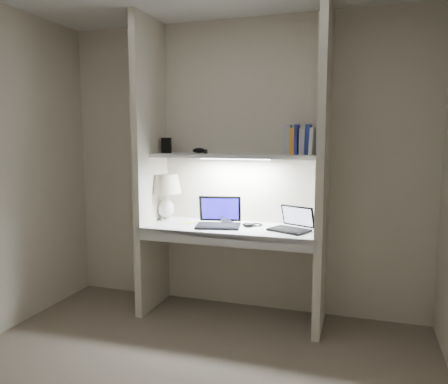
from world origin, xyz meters
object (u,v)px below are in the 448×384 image
at_px(laptop_main, 219,219).
at_px(book_row, 299,140).
at_px(laptop_netbook, 292,225).
at_px(table_lamp, 166,189).
at_px(speaker, 227,214).

bearing_deg(laptop_main, book_row, 2.01).
xyz_separation_m(laptop_netbook, book_row, (0.02, 0.15, 0.67)).
distance_m(laptop_netbook, book_row, 0.68).
bearing_deg(laptop_netbook, laptop_main, -155.49).
relative_size(table_lamp, book_row, 1.71).
xyz_separation_m(table_lamp, speaker, (0.55, 0.06, -0.21)).
bearing_deg(speaker, book_row, -20.90).
height_order(table_lamp, speaker, table_lamp).
bearing_deg(speaker, laptop_netbook, -35.15).
distance_m(laptop_main, speaker, 0.16).
height_order(laptop_main, laptop_netbook, laptop_main).
bearing_deg(laptop_netbook, book_row, 106.29).
xyz_separation_m(laptop_main, laptop_netbook, (0.61, 0.00, -0.01)).
bearing_deg(book_row, laptop_main, -166.35).
xyz_separation_m(table_lamp, laptop_main, (0.53, -0.10, -0.22)).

